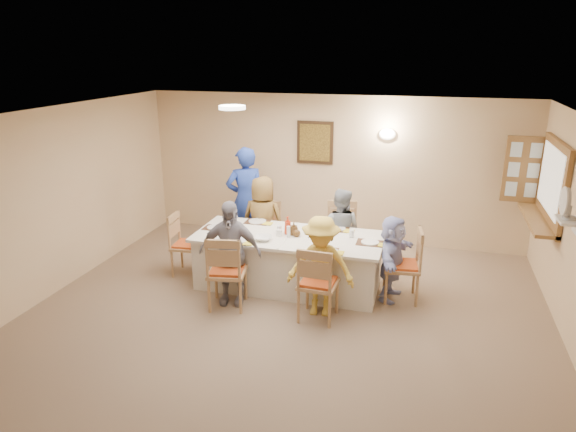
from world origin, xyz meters
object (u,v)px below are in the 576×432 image
(desk_fan, at_px, (568,207))
(diner_right_end, at_px, (392,258))
(diner_front_right, at_px, (321,266))
(condiment_ketchup, at_px, (288,225))
(chair_front_right, at_px, (318,282))
(chair_right_end, at_px, (402,265))
(dining_table, at_px, (289,261))
(caregiver, at_px, (246,199))
(chair_front_left, at_px, (227,270))
(chair_back_right, at_px, (341,237))
(diner_back_right, at_px, (340,231))
(serving_hatch, at_px, (553,183))
(chair_back_left, at_px, (266,232))
(diner_back_left, at_px, (263,221))
(chair_left_end, at_px, (188,244))
(diner_front_left, at_px, (230,253))

(desk_fan, relative_size, diner_right_end, 0.26)
(diner_front_right, distance_m, condiment_ketchup, 0.99)
(diner_front_right, bearing_deg, chair_front_right, -93.82)
(diner_right_end, bearing_deg, chair_right_end, -80.15)
(dining_table, bearing_deg, caregiver, 132.40)
(chair_front_left, bearing_deg, chair_front_right, 169.45)
(dining_table, bearing_deg, chair_front_left, -126.87)
(chair_back_right, bearing_deg, diner_back_right, -98.47)
(serving_hatch, relative_size, chair_back_right, 1.46)
(chair_front_left, bearing_deg, diner_front_right, 175.16)
(diner_back_right, bearing_deg, diner_right_end, 146.75)
(chair_right_end, bearing_deg, chair_back_left, -118.00)
(desk_fan, distance_m, diner_back_left, 4.13)
(diner_front_right, relative_size, caregiver, 0.75)
(chair_back_right, bearing_deg, desk_fan, -32.12)
(chair_left_end, distance_m, caregiver, 1.32)
(diner_back_right, bearing_deg, condiment_ketchup, 51.95)
(chair_front_left, distance_m, diner_back_left, 1.49)
(diner_front_left, distance_m, diner_right_end, 2.13)
(dining_table, height_order, diner_front_left, diner_front_left)
(diner_front_right, bearing_deg, serving_hatch, 26.58)
(desk_fan, xyz_separation_m, chair_right_end, (-1.75, 0.38, -1.05))
(condiment_ketchup, bearing_deg, chair_right_end, -1.55)
(chair_back_right, bearing_deg, chair_back_left, 171.53)
(chair_left_end, distance_m, diner_back_left, 1.19)
(chair_left_end, relative_size, diner_front_right, 0.72)
(chair_front_left, bearing_deg, chair_right_end, -170.14)
(diner_back_right, xyz_separation_m, diner_right_end, (0.82, -0.68, -0.06))
(chair_front_left, relative_size, chair_front_right, 1.03)
(chair_back_right, xyz_separation_m, diner_right_end, (0.82, -0.80, 0.07))
(serving_hatch, bearing_deg, diner_front_left, -157.65)
(diner_right_end, bearing_deg, chair_front_left, 121.45)
(chair_right_end, height_order, diner_front_left, diner_front_left)
(chair_left_end, distance_m, diner_right_end, 2.97)
(chair_back_right, height_order, chair_right_end, chair_back_right)
(caregiver, bearing_deg, diner_back_left, 102.75)
(desk_fan, relative_size, diner_back_left, 0.22)
(chair_back_right, height_order, diner_front_right, diner_front_right)
(desk_fan, height_order, chair_back_left, desk_fan)
(diner_back_left, bearing_deg, chair_back_right, -172.57)
(chair_front_right, height_order, diner_back_left, diner_back_left)
(dining_table, xyz_separation_m, chair_left_end, (-1.55, 0.00, 0.08))
(chair_front_right, distance_m, diner_front_left, 1.22)
(serving_hatch, xyz_separation_m, diner_back_left, (-4.01, -0.29, -0.80))
(diner_front_left, distance_m, condiment_ketchup, 0.94)
(chair_left_end, bearing_deg, condiment_ketchup, -92.98)
(chair_back_right, bearing_deg, chair_left_end, -168.06)
(diner_back_left, height_order, diner_front_right, diner_back_left)
(chair_left_end, bearing_deg, chair_back_right, -74.17)
(chair_front_right, height_order, chair_right_end, chair_right_end)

